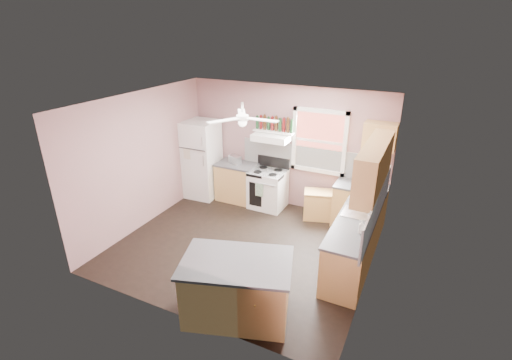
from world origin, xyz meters
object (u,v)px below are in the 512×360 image
at_px(refrigerator, 201,159).
at_px(stove, 268,189).
at_px(island, 237,289).
at_px(cart, 318,205).
at_px(toaster, 235,160).

distance_m(refrigerator, stove, 1.75).
bearing_deg(island, cart, 68.84).
xyz_separation_m(cart, island, (-0.19, -3.25, 0.12)).
height_order(cart, island, island).
relative_size(refrigerator, toaster, 6.52).
bearing_deg(stove, toaster, 178.36).
bearing_deg(cart, refrigerator, 164.29).
height_order(refrigerator, cart, refrigerator).
xyz_separation_m(toaster, island, (1.84, -3.30, -0.56)).
relative_size(refrigerator, stove, 2.12).
distance_m(refrigerator, island, 4.17).
bearing_deg(stove, island, -72.02).
height_order(stove, cart, stove).
bearing_deg(island, toaster, 101.28).
distance_m(cart, island, 3.26).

